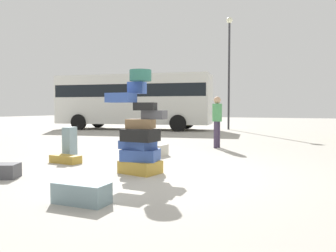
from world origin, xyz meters
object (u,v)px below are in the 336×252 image
at_px(suitcase_cream_foreground_near, 153,150).
at_px(lamp_post, 229,57).
at_px(suitcase_tower, 139,133).
at_px(parked_bus, 134,98).
at_px(suitcase_tan_white_trunk, 66,159).
at_px(suitcase_slate_left_side, 70,143).
at_px(suitcase_slate_foreground_far, 82,193).
at_px(person_bearded_onlooker, 217,117).
at_px(suitcase_charcoal_behind_tower, 0,171).

relative_size(suitcase_cream_foreground_near, lamp_post, 0.11).
bearing_deg(suitcase_tower, parked_bus, 119.94).
distance_m(suitcase_cream_foreground_near, suitcase_tan_white_trunk, 2.30).
distance_m(suitcase_tower, suitcase_tan_white_trunk, 2.21).
bearing_deg(suitcase_tan_white_trunk, suitcase_slate_left_side, 126.47).
relative_size(suitcase_cream_foreground_near, suitcase_slate_foreground_far, 0.95).
bearing_deg(suitcase_cream_foreground_near, person_bearded_onlooker, 72.27).
height_order(parked_bus, lamp_post, lamp_post).
relative_size(suitcase_slate_foreground_far, parked_bus, 0.08).
distance_m(suitcase_tower, parked_bus, 13.43).
bearing_deg(lamp_post, suitcase_slate_foreground_far, -83.48).
bearing_deg(suitcase_tan_white_trunk, parked_bus, 117.66).
xyz_separation_m(suitcase_tower, suitcase_charcoal_behind_tower, (-2.03, -1.41, -0.63)).
bearing_deg(person_bearded_onlooker, suitcase_slate_foreground_far, 6.72).
xyz_separation_m(suitcase_cream_foreground_near, suitcase_slate_foreground_far, (1.11, -4.35, -0.01)).
bearing_deg(suitcase_slate_left_side, person_bearded_onlooker, 42.59).
distance_m(suitcase_cream_foreground_near, lamp_post, 12.16).
bearing_deg(suitcase_cream_foreground_near, suitcase_slate_left_side, -130.88).
bearing_deg(suitcase_slate_left_side, parked_bus, 100.24).
xyz_separation_m(suitcase_slate_foreground_far, suitcase_tan_white_trunk, (-2.38, 2.44, -0.05)).
bearing_deg(suitcase_charcoal_behind_tower, parked_bus, 85.26).
relative_size(suitcase_tower, suitcase_tan_white_trunk, 2.68).
distance_m(suitcase_cream_foreground_near, suitcase_slate_left_side, 2.12).
xyz_separation_m(suitcase_slate_left_side, suitcase_tan_white_trunk, (0.31, -0.52, -0.30)).
bearing_deg(suitcase_slate_left_side, suitcase_charcoal_behind_tower, -92.35).
height_order(suitcase_slate_foreground_far, parked_bus, parked_bus).
xyz_separation_m(suitcase_slate_left_side, person_bearded_onlooker, (2.67, 3.69, 0.57)).
height_order(suitcase_cream_foreground_near, person_bearded_onlooker, person_bearded_onlooker).
height_order(suitcase_tower, suitcase_tan_white_trunk, suitcase_tower).
xyz_separation_m(person_bearded_onlooker, parked_bus, (-6.96, 7.05, 0.87)).
relative_size(parked_bus, lamp_post, 1.43).
distance_m(suitcase_tower, lamp_post, 14.20).
bearing_deg(person_bearded_onlooker, suitcase_slate_left_side, -29.32).
relative_size(suitcase_slate_foreground_far, suitcase_charcoal_behind_tower, 1.20).
bearing_deg(suitcase_slate_left_side, suitcase_tower, -31.16).
distance_m(suitcase_tower, suitcase_charcoal_behind_tower, 2.55).
distance_m(person_bearded_onlooker, parked_bus, 9.95).
distance_m(suitcase_charcoal_behind_tower, suitcase_tan_white_trunk, 1.74).
height_order(suitcase_cream_foreground_near, suitcase_slate_left_side, suitcase_slate_left_side).
relative_size(suitcase_charcoal_behind_tower, parked_bus, 0.06).
xyz_separation_m(suitcase_slate_foreground_far, suitcase_charcoal_behind_tower, (-2.32, 0.69, -0.01)).
bearing_deg(suitcase_slate_foreground_far, suitcase_cream_foreground_near, 103.47).
xyz_separation_m(suitcase_tan_white_trunk, person_bearded_onlooker, (2.36, 4.21, 0.87)).
height_order(suitcase_tower, suitcase_cream_foreground_near, suitcase_tower).
distance_m(suitcase_slate_left_side, suitcase_tan_white_trunk, 0.68).
distance_m(suitcase_cream_foreground_near, parked_bus, 11.17).
distance_m(suitcase_tower, suitcase_slate_foreground_far, 2.21).
xyz_separation_m(suitcase_tower, suitcase_tan_white_trunk, (-2.08, 0.33, -0.67)).
bearing_deg(suitcase_tower, suitcase_slate_left_side, 160.34).
bearing_deg(suitcase_charcoal_behind_tower, suitcase_tan_white_trunk, 67.27).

